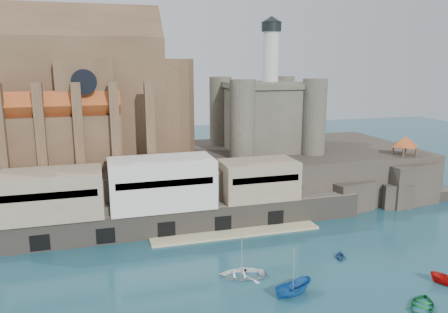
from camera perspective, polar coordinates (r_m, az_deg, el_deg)
ground at (r=61.54m, az=5.18°, el=-16.34°), size 300.00×300.00×0.00m
promontory at (r=94.91m, az=-3.60°, el=-2.71°), size 100.00×36.00×10.00m
quay at (r=77.47m, az=-8.16°, el=-5.40°), size 70.00×12.00×13.05m
church at (r=92.32m, az=-18.86°, el=7.09°), size 47.00×25.93×30.51m
castle_keep at (r=98.79m, az=5.36°, el=5.76°), size 21.20×21.20×29.30m
rock_outcrop at (r=101.45m, az=22.24°, el=-3.17°), size 14.50×10.50×8.70m
pavilion at (r=99.75m, az=22.59°, el=1.69°), size 6.40×6.40×5.40m
boat_2 at (r=59.70m, az=8.95°, el=-17.41°), size 2.67×2.63×5.69m
boat_3 at (r=61.64m, az=24.53°, el=-17.43°), size 3.51×3.69×5.54m
boat_5 at (r=68.20m, az=27.25°, el=-14.74°), size 2.55×2.55×4.73m
boat_6 at (r=63.46m, az=2.30°, el=-15.35°), size 2.29×4.82×6.49m
boat_7 at (r=70.89m, az=14.92°, el=-12.69°), size 2.84×2.53×2.81m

